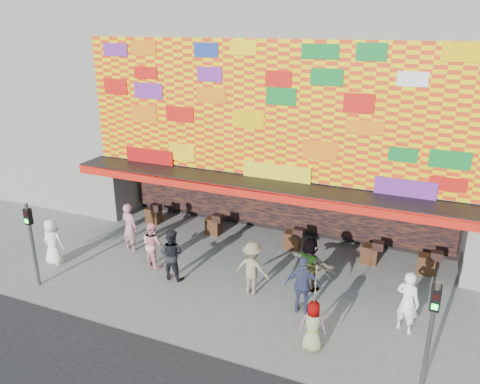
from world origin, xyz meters
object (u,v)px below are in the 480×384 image
at_px(signal_left, 31,236).
at_px(ped_f, 310,264).
at_px(parasol, 316,281).
at_px(ped_b, 130,227).
at_px(ped_e, 303,285).
at_px(signal_right, 431,325).
at_px(ped_a, 53,242).
at_px(ped_g, 313,326).
at_px(ped_c, 172,254).
at_px(ped_i, 153,244).
at_px(ped_d, 252,268).
at_px(ped_h, 407,302).

bearing_deg(signal_left, ped_f, 21.91).
bearing_deg(parasol, signal_left, -177.56).
bearing_deg(ped_f, ped_b, 20.04).
bearing_deg(ped_e, signal_right, 140.15).
bearing_deg(ped_f, parasol, 127.23).
xyz_separation_m(signal_right, ped_a, (-13.00, 1.41, -0.98)).
bearing_deg(ped_g, ped_f, -82.47).
bearing_deg(ped_a, ped_g, 173.12).
distance_m(ped_c, ped_i, 1.23).
xyz_separation_m(signal_left, ped_d, (6.94, 2.43, -0.94)).
xyz_separation_m(ped_f, ped_h, (3.19, -1.16, 0.03)).
height_order(signal_right, ped_e, signal_right).
relative_size(ped_h, ped_i, 1.11).
relative_size(signal_right, ped_b, 1.54).
bearing_deg(ped_h, signal_right, 127.57).
bearing_deg(signal_right, signal_left, 180.00).
xyz_separation_m(ped_a, ped_e, (9.37, 0.61, 0.06)).
bearing_deg(ped_g, ped_e, -74.47).
height_order(ped_c, ped_i, ped_c).
relative_size(signal_right, ped_e, 1.59).
relative_size(signal_left, ped_c, 1.62).
bearing_deg(signal_left, ped_b, 69.24).
bearing_deg(ped_h, parasol, 62.45).
relative_size(ped_f, ped_g, 1.24).
relative_size(signal_right, ped_i, 1.74).
height_order(signal_right, ped_c, signal_right).
relative_size(ped_c, ped_g, 1.24).
bearing_deg(ped_f, ped_i, 27.59).
xyz_separation_m(ped_d, ped_e, (1.84, -0.41, 0.02)).
distance_m(signal_left, ped_e, 9.05).
relative_size(ped_c, ped_e, 0.98).
height_order(ped_d, ped_f, ped_f).
xyz_separation_m(ped_d, ped_h, (4.85, -0.14, 0.04)).
xyz_separation_m(signal_right, ped_g, (-2.88, 0.40, -1.11)).
distance_m(ped_b, ped_c, 2.97).
relative_size(ped_b, ped_c, 1.05).
distance_m(ped_c, ped_e, 4.78).
distance_m(ped_a, parasol, 10.25).
bearing_deg(ped_i, ped_c, 175.73).
distance_m(signal_right, ped_d, 6.05).
relative_size(ped_a, ped_h, 0.92).
distance_m(signal_right, ped_c, 8.74).
height_order(signal_left, ped_b, signal_left).
xyz_separation_m(signal_left, ped_g, (9.52, 0.40, -1.11)).
relative_size(ped_e, ped_i, 1.10).
height_order(ped_g, ped_i, ped_i).
bearing_deg(ped_b, signal_right, 172.81).
height_order(ped_a, ped_b, ped_b).
bearing_deg(ped_d, ped_h, -179.27).
xyz_separation_m(signal_right, ped_e, (-3.63, 2.02, -0.92)).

